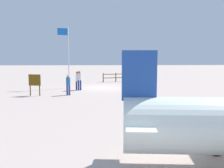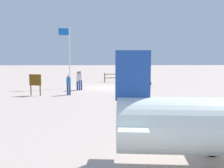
{
  "view_description": "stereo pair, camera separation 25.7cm",
  "coord_description": "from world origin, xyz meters",
  "px_view_note": "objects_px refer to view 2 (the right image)",
  "views": [
    {
      "loc": [
        0.39,
        23.31,
        2.96
      ],
      "look_at": [
        -0.47,
        6.0,
        1.02
      ],
      "focal_mm": 39.68,
      "sensor_mm": 36.0,
      "label": 1
    },
    {
      "loc": [
        0.14,
        23.32,
        2.96
      ],
      "look_at": [
        -0.47,
        6.0,
        1.02
      ],
      "focal_mm": 39.68,
      "sensor_mm": 36.0,
      "label": 2
    }
  ],
  "objects_px": {
    "worker_supervisor": "(80,79)",
    "flagpole": "(68,52)",
    "suitcase_grey": "(141,79)",
    "worker_trailing": "(78,79)",
    "worker_lead": "(69,83)",
    "luggage_cart": "(141,82)",
    "suitcase_tan": "(142,78)",
    "signboard": "(35,82)",
    "suitcase_dark": "(129,86)"
  },
  "relations": [
    {
      "from": "suitcase_dark",
      "to": "signboard",
      "type": "distance_m",
      "value": 8.81
    },
    {
      "from": "suitcase_tan",
      "to": "worker_lead",
      "type": "distance_m",
      "value": 8.17
    },
    {
      "from": "signboard",
      "to": "worker_lead",
      "type": "bearing_deg",
      "value": -176.38
    },
    {
      "from": "luggage_cart",
      "to": "worker_supervisor",
      "type": "bearing_deg",
      "value": 21.55
    },
    {
      "from": "worker_supervisor",
      "to": "signboard",
      "type": "height_order",
      "value": "worker_supervisor"
    },
    {
      "from": "suitcase_tan",
      "to": "signboard",
      "type": "xyz_separation_m",
      "value": [
        8.92,
        5.2,
        0.2
      ]
    },
    {
      "from": "flagpole",
      "to": "suitcase_dark",
      "type": "bearing_deg",
      "value": -179.8
    },
    {
      "from": "suitcase_grey",
      "to": "signboard",
      "type": "distance_m",
      "value": 10.11
    },
    {
      "from": "suitcase_tan",
      "to": "suitcase_grey",
      "type": "bearing_deg",
      "value": 65.56
    },
    {
      "from": "suitcase_dark",
      "to": "signboard",
      "type": "relative_size",
      "value": 0.41
    },
    {
      "from": "luggage_cart",
      "to": "worker_lead",
      "type": "height_order",
      "value": "worker_lead"
    },
    {
      "from": "suitcase_dark",
      "to": "worker_trailing",
      "type": "relative_size",
      "value": 0.4
    },
    {
      "from": "signboard",
      "to": "flagpole",
      "type": "bearing_deg",
      "value": -113.54
    },
    {
      "from": "flagpole",
      "to": "suitcase_tan",
      "type": "bearing_deg",
      "value": -173.42
    },
    {
      "from": "worker_lead",
      "to": "signboard",
      "type": "bearing_deg",
      "value": 3.62
    },
    {
      "from": "flagpole",
      "to": "signboard",
      "type": "bearing_deg",
      "value": 66.46
    },
    {
      "from": "suitcase_tan",
      "to": "signboard",
      "type": "bearing_deg",
      "value": 30.23
    },
    {
      "from": "worker_trailing",
      "to": "worker_supervisor",
      "type": "xyz_separation_m",
      "value": [
        -0.19,
        0.11,
        0.07
      ]
    },
    {
      "from": "worker_lead",
      "to": "worker_supervisor",
      "type": "xyz_separation_m",
      "value": [
        -0.64,
        -2.72,
        0.1
      ]
    },
    {
      "from": "flagpole",
      "to": "signboard",
      "type": "relative_size",
      "value": 3.48
    },
    {
      "from": "suitcase_grey",
      "to": "worker_lead",
      "type": "bearing_deg",
      "value": 37.2
    },
    {
      "from": "suitcase_tan",
      "to": "worker_trailing",
      "type": "xyz_separation_m",
      "value": [
        5.98,
        2.21,
        0.1
      ]
    },
    {
      "from": "luggage_cart",
      "to": "worker_lead",
      "type": "relative_size",
      "value": 1.31
    },
    {
      "from": "luggage_cart",
      "to": "flagpole",
      "type": "xyz_separation_m",
      "value": [
        6.93,
        0.75,
        2.9
      ]
    },
    {
      "from": "suitcase_grey",
      "to": "worker_lead",
      "type": "distance_m",
      "value": 7.94
    },
    {
      "from": "luggage_cart",
      "to": "suitcase_tan",
      "type": "relative_size",
      "value": 3.72
    },
    {
      "from": "luggage_cart",
      "to": "suitcase_dark",
      "type": "xyz_separation_m",
      "value": [
        1.27,
        0.73,
        -0.34
      ]
    },
    {
      "from": "worker_lead",
      "to": "suitcase_dark",
      "type": "bearing_deg",
      "value": -140.12
    },
    {
      "from": "suitcase_grey",
      "to": "signboard",
      "type": "height_order",
      "value": "signboard"
    },
    {
      "from": "suitcase_tan",
      "to": "worker_trailing",
      "type": "height_order",
      "value": "worker_trailing"
    },
    {
      "from": "worker_lead",
      "to": "suitcase_grey",
      "type": "bearing_deg",
      "value": -142.8
    },
    {
      "from": "luggage_cart",
      "to": "flagpole",
      "type": "height_order",
      "value": "flagpole"
    },
    {
      "from": "suitcase_grey",
      "to": "worker_trailing",
      "type": "xyz_separation_m",
      "value": [
        5.88,
        1.97,
        0.13
      ]
    },
    {
      "from": "suitcase_grey",
      "to": "worker_supervisor",
      "type": "height_order",
      "value": "worker_supervisor"
    },
    {
      "from": "luggage_cart",
      "to": "flagpole",
      "type": "distance_m",
      "value": 7.56
    },
    {
      "from": "worker_trailing",
      "to": "signboard",
      "type": "height_order",
      "value": "worker_trailing"
    },
    {
      "from": "worker_trailing",
      "to": "flagpole",
      "type": "xyz_separation_m",
      "value": [
        1.02,
        -1.4,
        2.42
      ]
    },
    {
      "from": "suitcase_dark",
      "to": "worker_trailing",
      "type": "xyz_separation_m",
      "value": [
        4.64,
        1.42,
        0.82
      ]
    },
    {
      "from": "luggage_cart",
      "to": "signboard",
      "type": "distance_m",
      "value": 10.25
    },
    {
      "from": "worker_supervisor",
      "to": "suitcase_dark",
      "type": "bearing_deg",
      "value": -161.01
    },
    {
      "from": "suitcase_tan",
      "to": "flagpole",
      "type": "bearing_deg",
      "value": 6.58
    },
    {
      "from": "suitcase_grey",
      "to": "suitcase_dark",
      "type": "xyz_separation_m",
      "value": [
        1.24,
        0.55,
        -0.69
      ]
    },
    {
      "from": "suitcase_dark",
      "to": "luggage_cart",
      "type": "bearing_deg",
      "value": -150.22
    },
    {
      "from": "suitcase_tan",
      "to": "suitcase_dark",
      "type": "height_order",
      "value": "suitcase_tan"
    },
    {
      "from": "suitcase_grey",
      "to": "suitcase_dark",
      "type": "bearing_deg",
      "value": 23.95
    },
    {
      "from": "worker_supervisor",
      "to": "flagpole",
      "type": "height_order",
      "value": "flagpole"
    },
    {
      "from": "worker_trailing",
      "to": "worker_supervisor",
      "type": "bearing_deg",
      "value": 149.92
    },
    {
      "from": "suitcase_dark",
      "to": "worker_lead",
      "type": "xyz_separation_m",
      "value": [
        5.09,
        4.25,
        0.79
      ]
    },
    {
      "from": "suitcase_tan",
      "to": "flagpole",
      "type": "distance_m",
      "value": 7.49
    },
    {
      "from": "worker_lead",
      "to": "luggage_cart",
      "type": "bearing_deg",
      "value": -141.94
    }
  ]
}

